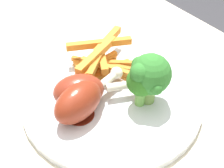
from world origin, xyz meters
TOP-DOWN VIEW (x-y plane):
  - dining_table at (0.00, 0.00)m, footprint 1.06×0.71m
  - dinner_plate at (-0.02, 0.06)m, footprint 0.27×0.27m
  - broccoli_floret_front at (0.02, 0.09)m, footprint 0.07×0.06m
  - broccoli_floret_middle at (0.01, 0.08)m, footprint 0.05×0.04m
  - carrot_fries_pile at (-0.08, 0.07)m, footprint 0.12×0.13m
  - chicken_drumstick_near at (-0.01, -0.00)m, footprint 0.07×0.13m
  - chicken_drumstick_far at (-0.03, 0.01)m, footprint 0.08×0.13m

SIDE VIEW (x-z plane):
  - dining_table at x=0.00m, z-range 0.24..0.96m
  - dinner_plate at x=-0.02m, z-range 0.72..0.73m
  - carrot_fries_pile at x=-0.08m, z-range 0.73..0.77m
  - chicken_drumstick_far at x=-0.03m, z-range 0.73..0.78m
  - chicken_drumstick_near at x=-0.01m, z-range 0.73..0.78m
  - broccoli_floret_middle at x=0.01m, z-range 0.74..0.80m
  - broccoli_floret_front at x=0.02m, z-range 0.74..0.82m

